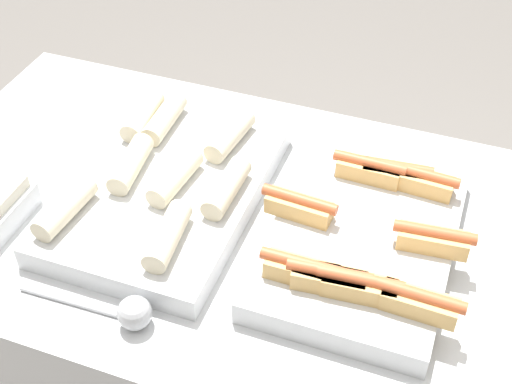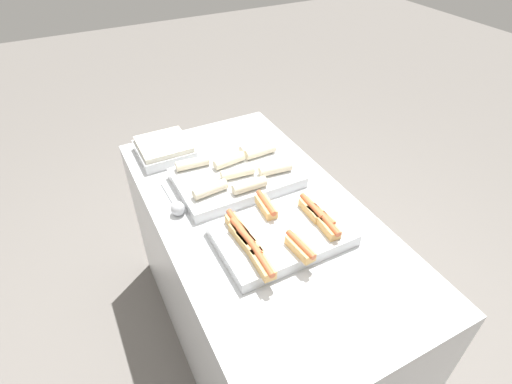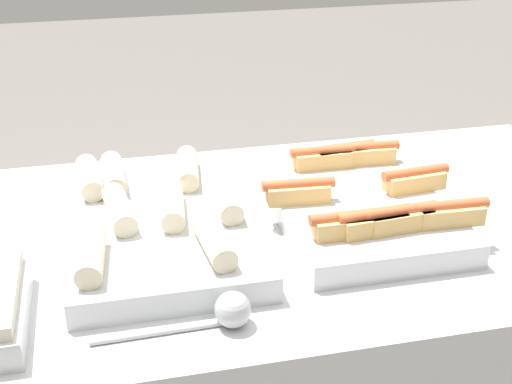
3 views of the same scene
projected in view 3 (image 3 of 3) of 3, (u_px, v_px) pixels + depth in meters
tray_hotdogs at (358, 202)px, 1.45m from camera, size 0.40×0.49×0.10m
tray_wraps at (159, 222)px, 1.38m from camera, size 0.35×0.53×0.10m
serving_spoon_near at (226, 312)px, 1.13m from camera, size 0.26×0.06×0.06m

